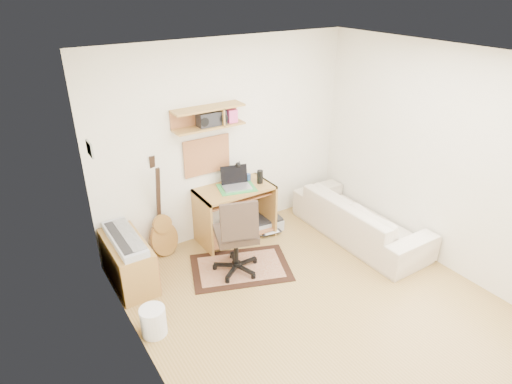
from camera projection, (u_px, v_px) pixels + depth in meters
floor at (320, 307)px, 4.78m from camera, size 3.60×4.00×0.01m
ceiling at (340, 61)px, 3.62m from camera, size 3.60×4.00×0.01m
back_wall at (226, 141)px, 5.71m from camera, size 3.60×0.01×2.60m
left_wall at (147, 261)px, 3.33m from camera, size 0.01×4.00×2.60m
right_wall at (447, 162)px, 5.07m from camera, size 0.01×4.00×2.60m
wall_shelf at (209, 117)px, 5.29m from camera, size 0.90×0.25×0.26m
cork_board at (207, 156)px, 5.61m from camera, size 0.64×0.03×0.49m
wall_photo at (90, 149)px, 4.28m from camera, size 0.02×0.20×0.15m
desk at (235, 213)px, 5.89m from camera, size 1.00×0.55×0.75m
laptop at (236, 179)px, 5.66m from camera, size 0.43×0.43×0.27m
speaker at (260, 177)px, 5.82m from camera, size 0.08×0.08×0.18m
desk_lamp at (239, 171)px, 5.84m from camera, size 0.10×0.10×0.30m
pencil_cup at (248, 177)px, 5.91m from camera, size 0.07×0.07×0.09m
boombox at (211, 119)px, 5.31m from camera, size 0.35×0.16×0.18m
rug at (241, 267)px, 5.41m from camera, size 1.39×1.15×0.02m
task_chair at (236, 234)px, 5.14m from camera, size 0.67×0.67×1.05m
cabinet at (128, 262)px, 5.06m from camera, size 0.40×0.90×0.55m
music_keyboard at (125, 239)px, 4.92m from camera, size 0.28×0.88×0.08m
guitar at (161, 209)px, 5.40m from camera, size 0.36×0.24×1.32m
waste_basket at (153, 321)px, 4.37m from camera, size 0.28×0.28×0.31m
printer at (264, 223)px, 6.23m from camera, size 0.50×0.41×0.17m
sofa at (361, 212)px, 5.90m from camera, size 0.58×1.98×0.78m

